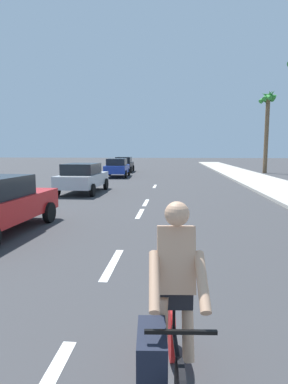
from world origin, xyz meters
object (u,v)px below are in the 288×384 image
Objects in this scene: parked_car_silver at (83,177)px; palm_tree_distant at (268,110)px; cyclist at (171,311)px; parked_car_blue at (117,167)px; parked_car_black at (124,164)px.

parked_car_silver is 22.11m from palm_tree_distant.
cyclist is 0.42× the size of parked_car_silver.
parked_car_blue is 0.51× the size of palm_tree_distant.
cyclist is at bearing -82.41° from parked_car_black.
parked_car_black is at bearing 91.20° from parked_car_blue.
parked_car_silver is at bearing -130.36° from palm_tree_distant.
parked_car_black is (-5.25, 30.73, 0.01)m from cyclist.
parked_car_blue is at bearing -83.13° from cyclist.
palm_tree_distant reaches higher than parked_car_silver.
parked_car_blue is at bearing -156.42° from palm_tree_distant.
parked_car_blue is at bearing 90.56° from parked_car_silver.
parked_car_black is at bearing 92.08° from parked_car_silver.
parked_car_black is at bearing 178.59° from palm_tree_distant.
palm_tree_distant is at bearing 20.99° from parked_car_blue.
palm_tree_distant is (14.29, -0.35, 5.31)m from parked_car_black.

